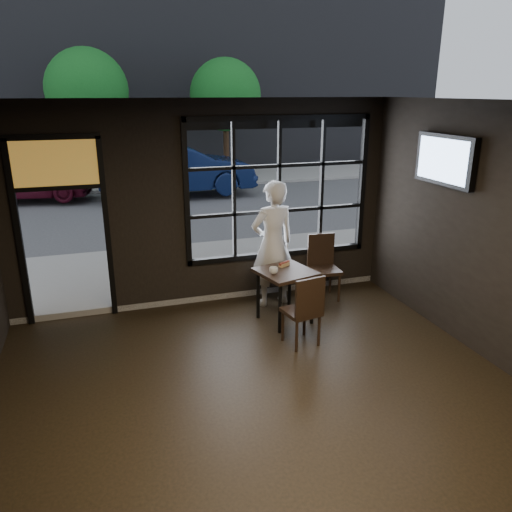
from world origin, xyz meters
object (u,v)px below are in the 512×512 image
object	(u,v)px
chair_near	(301,309)
navy_car	(177,169)
man	(273,244)
cafe_table	(285,296)

from	to	relation	value
chair_near	navy_car	xyz separation A→B (m)	(0.00, 10.37, 0.40)
chair_near	man	size ratio (longest dim) A/B	0.50
cafe_table	chair_near	distance (m)	0.74
man	cafe_table	bearing A→B (deg)	78.13
man	chair_near	bearing A→B (deg)	77.92
chair_near	man	bearing A→B (deg)	-103.61
man	navy_car	world-z (taller)	man
cafe_table	navy_car	xyz separation A→B (m)	(-0.04, 9.64, 0.51)
man	navy_car	distance (m)	8.97
man	navy_car	size ratio (longest dim) A/B	0.41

